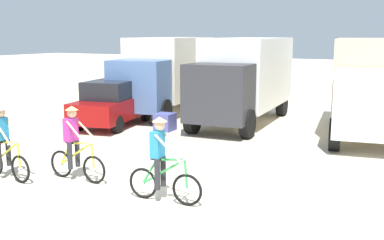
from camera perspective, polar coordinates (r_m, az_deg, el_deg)
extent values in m
plane|color=beige|center=(10.37, -6.95, -9.38)|extent=(120.00, 120.00, 0.00)
cube|color=beige|center=(21.71, -2.49, 6.39)|extent=(3.12, 5.49, 2.70)
cube|color=#4C6B9E|center=(18.66, -6.46, 4.16)|extent=(2.39, 1.80, 2.00)
cube|color=black|center=(18.01, -7.47, 5.03)|extent=(2.01, 0.37, 0.80)
cylinder|color=black|center=(18.46, -3.42, 1.00)|extent=(0.46, 1.04, 1.00)
cylinder|color=black|center=(19.35, -8.98, 1.33)|extent=(0.46, 1.04, 1.00)
cylinder|color=black|center=(23.08, 1.48, 2.89)|extent=(0.46, 1.04, 1.00)
cylinder|color=black|center=(23.80, -3.19, 3.11)|extent=(0.46, 1.04, 1.00)
cube|color=white|center=(19.26, 6.87, 5.83)|extent=(2.77, 5.36, 2.70)
cube|color=#2D2D33|center=(16.11, 3.24, 3.23)|extent=(2.30, 1.65, 2.00)
cube|color=black|center=(15.42, 2.33, 4.23)|extent=(2.02, 0.22, 0.80)
cylinder|color=black|center=(16.03, 6.74, -0.48)|extent=(0.39, 1.02, 1.00)
cylinder|color=black|center=(16.73, 0.06, 0.05)|extent=(0.39, 1.02, 1.00)
cylinder|color=black|center=(20.78, 10.85, 1.88)|extent=(0.39, 1.02, 1.00)
cylinder|color=black|center=(21.33, 5.51, 2.24)|extent=(0.39, 1.02, 1.00)
cube|color=#CCB78E|center=(17.95, 20.90, 4.90)|extent=(3.18, 5.51, 2.70)
cube|color=silver|center=(14.62, 21.10, 1.83)|extent=(2.41, 1.82, 2.00)
cube|color=black|center=(13.88, 21.27, 2.86)|extent=(2.01, 0.39, 0.80)
cylinder|color=black|center=(14.89, 16.92, -1.69)|extent=(0.47, 1.04, 1.00)
cylinder|color=black|center=(19.80, 17.55, 1.17)|extent=(0.47, 1.04, 1.00)
cube|color=maroon|center=(18.44, -9.44, 1.50)|extent=(2.51, 4.45, 0.76)
cube|color=black|center=(18.21, -9.72, 3.67)|extent=(1.96, 2.36, 0.68)
cylinder|color=black|center=(19.99, -9.73, 1.07)|extent=(0.33, 0.67, 0.64)
cylinder|color=black|center=(19.34, -5.61, 0.86)|extent=(0.33, 0.67, 0.64)
cylinder|color=black|center=(17.75, -13.54, -0.23)|extent=(0.33, 0.67, 0.64)
cylinder|color=black|center=(17.01, -9.03, -0.53)|extent=(0.33, 0.67, 0.64)
torus|color=black|center=(11.92, -20.08, -5.62)|extent=(0.68, 0.14, 0.68)
cylinder|color=silver|center=(11.92, -20.08, -5.62)|extent=(0.09, 0.09, 0.08)
cylinder|color=gold|center=(12.28, -21.67, -3.72)|extent=(1.03, 0.16, 0.68)
cylinder|color=gold|center=(12.08, -21.30, -2.55)|extent=(0.66, 0.12, 0.13)
cylinder|color=gold|center=(11.86, -20.25, -4.11)|extent=(0.10, 0.06, 0.64)
cylinder|color=silver|center=(11.81, -20.41, -2.58)|extent=(0.09, 0.52, 0.04)
cube|color=black|center=(12.35, -22.16, -2.39)|extent=(0.25, 0.15, 0.06)
cube|color=teal|center=(12.27, -22.20, -0.99)|extent=(0.23, 0.34, 0.56)
sphere|color=tan|center=(12.16, -22.17, 0.83)|extent=(0.22, 0.22, 0.22)
cone|color=silver|center=(12.14, -22.22, 1.43)|extent=(0.32, 0.32, 0.10)
cylinder|color=#26262B|center=(12.42, -21.36, -3.69)|extent=(0.12, 0.12, 0.66)
cylinder|color=tan|center=(12.10, -20.61, -1.11)|extent=(0.63, 0.08, 0.53)
cylinder|color=tan|center=(11.90, -22.02, -1.39)|extent=(0.63, 0.16, 0.53)
torus|color=black|center=(11.40, -11.79, -5.92)|extent=(0.68, 0.08, 0.68)
cylinder|color=silver|center=(11.40, -11.79, -5.92)|extent=(0.08, 0.08, 0.08)
torus|color=black|center=(12.10, -15.55, -5.13)|extent=(0.68, 0.08, 0.68)
cylinder|color=silver|center=(12.10, -15.55, -5.13)|extent=(0.08, 0.08, 0.08)
cylinder|color=gold|center=(11.68, -13.88, -3.99)|extent=(1.03, 0.07, 0.68)
cylinder|color=gold|center=(11.50, -13.32, -2.75)|extent=(0.66, 0.07, 0.13)
cylinder|color=gold|center=(11.91, -15.03, -3.96)|extent=(0.39, 0.06, 0.59)
cylinder|color=gold|center=(11.33, -11.94, -4.34)|extent=(0.10, 0.05, 0.64)
cylinder|color=silver|center=(11.27, -12.10, -2.75)|extent=(0.05, 0.52, 0.04)
cube|color=black|center=(11.72, -14.49, -2.60)|extent=(0.24, 0.13, 0.06)
cube|color=#AD2D8C|center=(11.64, -14.49, -1.13)|extent=(0.21, 0.32, 0.56)
sphere|color=tan|center=(11.53, -14.37, 0.79)|extent=(0.22, 0.22, 0.22)
cone|color=tan|center=(11.51, -14.39, 1.43)|extent=(0.32, 0.32, 0.10)
cylinder|color=#26262B|center=(11.82, -13.71, -3.95)|extent=(0.12, 0.12, 0.66)
cylinder|color=#26262B|center=(11.64, -14.58, -4.21)|extent=(0.12, 0.12, 0.66)
cylinder|color=tan|center=(11.55, -12.66, -1.22)|extent=(0.63, 0.08, 0.53)
cylinder|color=tan|center=(11.29, -13.88, -1.53)|extent=(0.63, 0.11, 0.53)
torus|color=black|center=(9.76, -0.60, -8.47)|extent=(0.68, 0.10, 0.68)
cylinder|color=silver|center=(9.76, -0.60, -8.47)|extent=(0.08, 0.08, 0.08)
torus|color=black|center=(10.24, -5.95, -7.62)|extent=(0.68, 0.10, 0.68)
cylinder|color=silver|center=(10.24, -5.95, -7.62)|extent=(0.08, 0.08, 0.08)
cylinder|color=green|center=(9.91, -3.49, -6.27)|extent=(1.03, 0.10, 0.68)
cylinder|color=green|center=(9.75, -2.61, -4.82)|extent=(0.66, 0.09, 0.13)
cylinder|color=green|center=(10.07, -5.13, -6.25)|extent=(0.39, 0.07, 0.59)
cylinder|color=green|center=(9.68, -0.74, -6.65)|extent=(0.10, 0.06, 0.64)
cylinder|color=silver|center=(9.60, -0.88, -4.81)|extent=(0.06, 0.52, 0.04)
cube|color=black|center=(9.90, -4.30, -4.66)|extent=(0.25, 0.13, 0.06)
cube|color=teal|center=(9.82, -4.22, -2.92)|extent=(0.22, 0.33, 0.56)
sphere|color=beige|center=(9.71, -3.94, -0.66)|extent=(0.22, 0.22, 0.22)
cone|color=tan|center=(9.68, -3.95, 0.10)|extent=(0.32, 0.32, 0.10)
cylinder|color=#26262B|center=(10.06, -3.51, -6.19)|extent=(0.12, 0.12, 0.66)
cylinder|color=#26262B|center=(9.84, -4.24, -6.57)|extent=(0.12, 0.12, 0.66)
cylinder|color=beige|center=(9.82, -1.98, -2.99)|extent=(0.63, 0.13, 0.53)
cylinder|color=beige|center=(9.51, -2.97, -3.44)|extent=(0.63, 0.06, 0.53)
cube|color=#4C5199|center=(17.30, -3.30, -0.24)|extent=(0.66, 0.66, 0.64)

